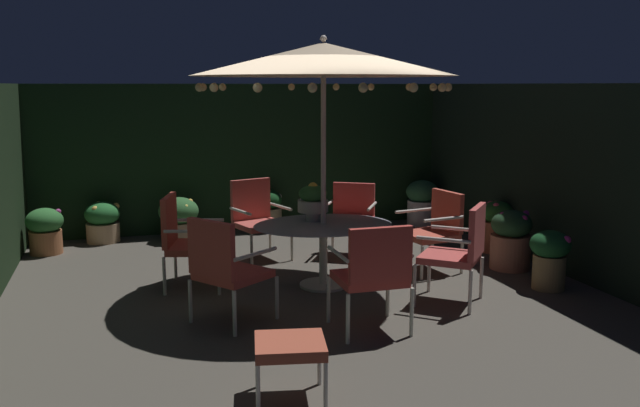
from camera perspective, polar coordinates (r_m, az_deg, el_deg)
ground_plane at (r=7.38m, az=-1.56°, el=-7.45°), size 6.83×7.15×0.02m
hedge_backdrop_rear at (r=10.44m, az=-6.51°, el=3.96°), size 6.83×0.30×2.23m
hedge_backdrop_right at (r=8.57m, az=20.01°, el=2.09°), size 0.30×7.15×2.23m
patio_dining_table at (r=7.38m, az=0.28°, el=-2.63°), size 1.54×1.24×0.71m
patio_umbrella at (r=7.20m, az=0.30°, el=12.12°), size 2.82×2.82×2.72m
centerpiece_planter at (r=7.44m, az=-0.60°, el=0.32°), size 0.34×0.34×0.43m
patio_chair_north at (r=8.82m, az=2.66°, el=-0.85°), size 0.83×0.83×0.92m
patio_chair_northeast at (r=8.65m, az=-5.40°, el=-0.96°), size 0.76×0.74×1.01m
patio_chair_east at (r=7.50m, az=-11.41°, el=-2.77°), size 0.76×0.77×1.02m
patio_chair_southeast at (r=6.27m, az=-8.10°, el=-5.20°), size 0.84×0.84×1.01m
patio_chair_south at (r=5.99m, az=4.58°, el=-5.67°), size 0.64×0.59×1.01m
patio_chair_southwest at (r=6.92m, az=11.84°, el=-3.71°), size 0.82×0.82×1.03m
patio_chair_west at (r=8.17m, az=9.78°, el=-1.91°), size 0.70×0.71×0.95m
ottoman_footrest at (r=4.83m, az=-2.57°, el=-12.18°), size 0.57×0.54×0.44m
potted_plant_back_right at (r=8.46m, az=15.92°, el=-2.91°), size 0.49×0.49×0.72m
potted_plant_back_left at (r=10.83m, az=8.67°, el=0.20°), size 0.52×0.52×0.71m
potted_plant_right_far at (r=9.82m, az=-11.92°, el=-1.15°), size 0.57×0.57×0.63m
potted_plant_front_corner at (r=10.01m, az=-18.00°, el=-1.43°), size 0.49×0.49×0.58m
potted_plant_back_center at (r=7.74m, az=18.95°, el=-4.27°), size 0.44×0.44×0.65m
potted_plant_left_far at (r=9.57m, az=-22.34°, el=-2.04°), size 0.48×0.48×0.61m
potted_plant_left_near at (r=9.28m, az=14.79°, el=-1.81°), size 0.43×0.43×0.68m
potted_plant_right_near at (r=10.30m, az=-4.54°, el=-0.49°), size 0.47×0.46×0.64m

